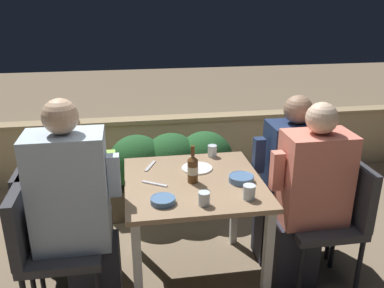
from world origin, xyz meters
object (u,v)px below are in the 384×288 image
(chair_left_near, at_px, (45,237))
(chair_right_near, at_px, (335,210))
(person_blue_shirt, at_px, (77,213))
(chair_right_far, at_px, (312,189))
(chair_left_far, at_px, (48,212))
(person_coral_top, at_px, (307,199))
(beer_bottle, at_px, (193,168))
(person_green_blouse, at_px, (79,200))
(person_navy_jumper, at_px, (287,180))
(potted_plant, at_px, (52,194))

(chair_left_near, distance_m, chair_right_near, 1.79)
(person_blue_shirt, relative_size, chair_right_far, 1.56)
(chair_left_far, bearing_deg, person_blue_shirt, -52.31)
(chair_left_far, distance_m, person_coral_top, 1.65)
(chair_left_near, relative_size, chair_right_far, 1.00)
(person_blue_shirt, distance_m, chair_right_far, 1.62)
(beer_bottle, bearing_deg, person_coral_top, -9.23)
(person_coral_top, bearing_deg, beer_bottle, 170.77)
(person_blue_shirt, distance_m, person_green_blouse, 0.30)
(person_navy_jumper, bearing_deg, chair_right_near, -54.42)
(chair_left_near, distance_m, potted_plant, 0.78)
(chair_left_near, relative_size, person_coral_top, 0.69)
(chair_right_near, height_order, beer_bottle, beer_bottle)
(person_navy_jumper, distance_m, beer_bottle, 0.75)
(person_green_blouse, xyz_separation_m, beer_bottle, (0.71, -0.15, 0.24))
(person_blue_shirt, bearing_deg, person_navy_jumper, 13.50)
(chair_left_near, bearing_deg, chair_right_far, 10.58)
(chair_right_far, bearing_deg, chair_left_near, -169.42)
(person_blue_shirt, bearing_deg, potted_plant, 110.69)
(person_coral_top, distance_m, potted_plant, 1.85)
(chair_left_far, bearing_deg, person_green_blouse, 0.00)
(potted_plant, bearing_deg, person_navy_jumper, -14.56)
(person_blue_shirt, bearing_deg, chair_right_far, 11.85)
(chair_right_far, height_order, beer_bottle, beer_bottle)
(chair_left_far, distance_m, chair_right_far, 1.81)
(chair_left_far, height_order, potted_plant, chair_left_far)
(person_navy_jumper, bearing_deg, person_blue_shirt, -166.50)
(chair_right_far, xyz_separation_m, beer_bottle, (-0.89, -0.19, 0.30))
(person_green_blouse, xyz_separation_m, chair_right_near, (1.62, -0.26, -0.07))
(chair_right_near, distance_m, chair_right_far, 0.30)
(person_navy_jumper, bearing_deg, chair_left_far, -178.64)
(chair_left_far, relative_size, person_coral_top, 0.69)
(person_coral_top, bearing_deg, potted_plant, 156.47)
(chair_left_far, xyz_separation_m, person_green_blouse, (0.20, 0.00, 0.07))
(potted_plant, bearing_deg, beer_bottle, -32.39)
(chair_left_near, distance_m, person_coral_top, 1.60)
(chair_right_near, xyz_separation_m, person_coral_top, (-0.20, 0.00, 0.10))
(person_coral_top, xyz_separation_m, beer_bottle, (-0.71, 0.12, 0.21))
(chair_left_far, xyz_separation_m, person_navy_jumper, (1.61, 0.04, 0.09))
(person_blue_shirt, bearing_deg, person_coral_top, 1.25)
(potted_plant, bearing_deg, person_green_blouse, -60.89)
(chair_left_near, distance_m, person_navy_jumper, 1.61)
(chair_right_near, relative_size, person_coral_top, 0.69)
(person_green_blouse, xyz_separation_m, potted_plant, (-0.26, 0.47, -0.18))
(person_navy_jumper, distance_m, potted_plant, 1.74)
(person_navy_jumper, height_order, beer_bottle, person_navy_jumper)
(person_blue_shirt, height_order, chair_left_far, person_blue_shirt)
(chair_right_far, distance_m, person_navy_jumper, 0.22)
(person_green_blouse, height_order, chair_right_near, person_green_blouse)
(chair_left_near, bearing_deg, person_coral_top, 1.10)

